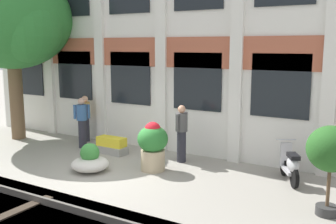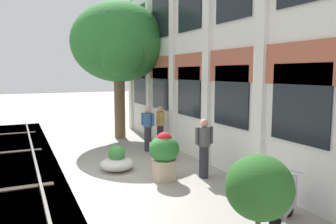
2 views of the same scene
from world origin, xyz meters
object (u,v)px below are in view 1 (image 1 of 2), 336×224
Objects in this scene: scooter_second_parked at (290,165)px; resident_by_doorway at (85,117)px; potted_plant_wide_bowl at (90,161)px; resident_watching_tracks at (82,121)px; potted_plant_ribbed_drum at (153,144)px; potted_plant_square_trough at (112,146)px; broadleaf_tree at (11,22)px; potted_plant_tall_urn at (331,152)px; resident_near_plants at (182,132)px.

scooter_second_parked is 0.78× the size of resident_by_doorway.
resident_watching_tracks reaches higher than potted_plant_wide_bowl.
potted_plant_wide_bowl is at bearing 97.04° from resident_by_doorway.
potted_plant_square_trough is at bearing 159.59° from potted_plant_ribbed_drum.
broadleaf_tree reaches higher than scooter_second_parked.
potted_plant_tall_urn reaches higher than potted_plant_wide_bowl.
scooter_second_parked is at bearing 137.97° from resident_by_doorway.
potted_plant_ribbed_drum is 1.73m from potted_plant_wide_bowl.
resident_by_doorway is at bearing 157.86° from potted_plant_ribbed_drum.
resident_near_plants is (-4.20, 1.68, -0.41)m from potted_plant_tall_urn.
potted_plant_ribbed_drum is 1.25× the size of potted_plant_square_trough.
resident_near_plants is (-3.10, 0.15, 0.44)m from scooter_second_parked.
broadleaf_tree is 5.65m from potted_plant_square_trough.
resident_near_plants is at bearing 51.48° from resident_watching_tracks.
potted_plant_ribbed_drum is 4.08m from resident_by_doorway.
broadleaf_tree is 3.61× the size of resident_watching_tracks.
resident_near_plants reaches higher than potted_plant_ribbed_drum.
potted_plant_square_trough is 0.85× the size of scooter_second_parked.
broadleaf_tree is 3.61× the size of resident_near_plants.
potted_plant_square_trough is 0.64× the size of resident_watching_tracks.
broadleaf_tree is at bearing -178.14° from potted_plant_square_trough.
potted_plant_wide_bowl is at bearing 81.62° from scooter_second_parked.
potted_plant_square_trough is at bearing 1.86° from broadleaf_tree.
potted_plant_tall_urn is 1.44× the size of scooter_second_parked.
potted_plant_square_trough is at bearing 118.79° from resident_by_doorway.
potted_plant_ribbed_drum is 0.73× the size of potted_plant_tall_urn.
resident_watching_tracks is at bearing 166.10° from potted_plant_ribbed_drum.
broadleaf_tree reaches higher than potted_plant_wide_bowl.
potted_plant_square_trough is at bearing 168.21° from potted_plant_tall_urn.
potted_plant_tall_urn is at bearing 3.01° from potted_plant_wide_bowl.
resident_by_doorway is (-8.26, 2.14, -0.44)m from potted_plant_tall_urn.
broadleaf_tree reaches higher than potted_plant_tall_urn.
potted_plant_wide_bowl is (4.76, -1.53, -3.82)m from broadleaf_tree.
broadleaf_tree is 3.30× the size of potted_plant_tall_urn.
scooter_second_parked is 6.65m from resident_watching_tracks.
resident_watching_tracks is (-6.63, -0.12, 0.44)m from scooter_second_parked.
broadleaf_tree is 7.20m from resident_near_plants.
potted_plant_wide_bowl is 0.61× the size of resident_watching_tracks.
potted_plant_ribbed_drum is at bearing -20.41° from potted_plant_square_trough.
scooter_second_parked reaches higher than potted_plant_wide_bowl.
resident_near_plants is at bearing 8.16° from potted_plant_square_trough.
potted_plant_square_trough is 5.40m from scooter_second_parked.
scooter_second_parked is at bearing 1.88° from broadleaf_tree.
resident_by_doorway is at bearing 155.94° from potted_plant_square_trough.
potted_plant_tall_urn reaches higher than resident_near_plants.
resident_by_doorway is at bearing 21.27° from broadleaf_tree.
potted_plant_tall_urn is at bearing -7.72° from potted_plant_ribbed_drum.
broadleaf_tree is at bearing 174.31° from potted_plant_ribbed_drum.
resident_near_plants is (2.29, 0.33, 0.64)m from potted_plant_square_trough.
potted_plant_wide_bowl is 2.60m from resident_watching_tracks.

